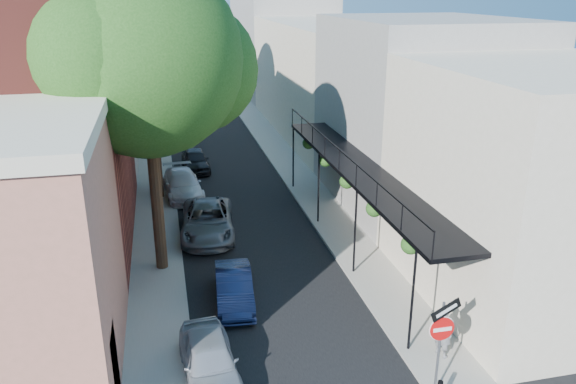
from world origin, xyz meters
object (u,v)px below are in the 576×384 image
oak_mid (157,59)px  oak_far (155,23)px  parked_car_b (234,288)px  parked_car_e (195,160)px  parked_car_a (210,360)px  parked_car_d (183,184)px  pedestrian (443,331)px  oak_near (158,62)px  parked_car_c (208,221)px  sign_post (442,332)px

oak_mid → oak_far: (0.06, 9.04, 1.20)m
parked_car_b → parked_car_e: 15.54m
oak_far → parked_car_b: bearing=-84.5°
oak_mid → parked_car_a: size_ratio=2.79×
oak_far → parked_car_a: (0.75, -24.21, -7.64)m
parked_car_d → pedestrian: bearing=-71.7°
parked_car_b → parked_car_d: parked_car_d is taller
oak_mid → parked_car_e: oak_mid is taller
oak_near → oak_mid: 8.01m
parked_car_e → oak_far: bearing=106.8°
parked_car_e → parked_car_a: bearing=-95.7°
pedestrian → parked_car_b: bearing=30.6°
oak_near → oak_far: bearing=90.0°
oak_near → parked_car_c: 7.82m
oak_mid → parked_car_e: 7.91m
oak_near → parked_car_b: oak_near is taller
sign_post → oak_far: bearing=103.9°
parked_car_d → pedestrian: size_ratio=2.72×
oak_far → parked_car_c: bearing=-83.7°
parked_car_c → parked_car_e: bearing=94.4°
oak_near → parked_car_a: 10.25m
parked_car_e → oak_near: bearing=-100.9°
oak_far → parked_car_d: 11.91m
parked_car_e → parked_car_c: bearing=-93.7°
oak_near → parked_car_b: (1.97, -3.32, -7.30)m
sign_post → pedestrian: bearing=58.0°
pedestrian → parked_car_d: bearing=2.6°
oak_far → pedestrian: size_ratio=7.33×
parked_car_c → pedestrian: size_ratio=2.99×
oak_mid → parked_car_d: 6.47m
parked_car_c → parked_car_e: 9.62m
parked_car_a → parked_car_b: bearing=69.1°
sign_post → parked_car_b: bearing=127.4°
oak_near → parked_car_d: 10.73m
oak_far → sign_post: bearing=-76.1°
oak_near → parked_car_c: bearing=58.5°
oak_mid → parked_car_c: oak_mid is taller
parked_car_b → parked_car_c: parked_car_c is taller
sign_post → parked_car_a: size_ratio=0.82×
sign_post → parked_car_d: size_ratio=0.68×
parked_car_e → pedestrian: pedestrian is taller
sign_post → pedestrian: 2.11m
oak_far → parked_car_a: size_ratio=3.26×
sign_post → pedestrian: (0.95, 1.52, -1.10)m
sign_post → parked_car_a: bearing=160.1°
oak_mid → parked_car_c: bearing=-73.0°
parked_car_a → pedestrian: 6.74m
parked_car_d → parked_car_e: 4.44m
oak_mid → parked_car_b: bearing=-79.9°
oak_far → parked_car_a: 25.40m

